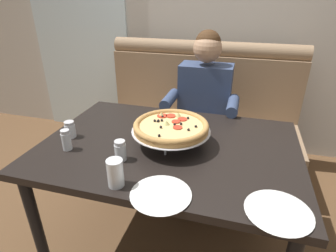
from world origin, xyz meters
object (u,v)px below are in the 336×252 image
Objects in this scene: shaker_oregano at (120,152)px; shaker_pepper_flakes at (67,141)px; diner_main at (202,108)px; pizza at (171,127)px; shaker_parmesan at (70,130)px; plate_near_left at (161,193)px; booth_bench at (197,128)px; drinking_glass at (115,174)px; dining_table at (169,156)px; plate_near_right at (279,210)px.

shaker_oregano is 0.32m from shaker_pepper_flakes.
diner_main reaches higher than pizza.
plate_near_left is (0.65, -0.34, -0.03)m from shaker_parmesan.
booth_bench reaches higher than drinking_glass.
booth_bench is 0.42m from diner_main.
plate_near_left is at bearing -27.87° from shaker_parmesan.
dining_table is 0.44m from plate_near_left.
dining_table is (0.00, -0.95, 0.28)m from booth_bench.
plate_near_right is 2.02× the size of drinking_glass.
shaker_oregano reaches higher than dining_table.
diner_main reaches higher than plate_near_right.
booth_bench is at bearing 84.87° from drinking_glass.
plate_near_right is at bearing -36.37° from pizza.
pizza is at bearing 21.38° from shaker_pepper_flakes.
shaker_parmesan is 0.76× the size of drinking_glass.
plate_near_left is at bearing -80.25° from pizza.
booth_bench is 1.23× the size of dining_table.
booth_bench is 17.91× the size of shaker_parmesan.
booth_bench is 6.70× the size of plate_near_left.
shaker_pepper_flakes is at bearing -158.09° from dining_table.
shaker_oregano is (-0.26, -0.90, 0.09)m from diner_main.
booth_bench is 1.06m from pizza.
booth_bench is at bearing 90.00° from dining_table.
pizza is (0.01, -0.96, 0.46)m from booth_bench.
plate_near_right is (1.11, -0.32, -0.03)m from shaker_parmesan.
plate_near_left is at bearing -2.99° from drinking_glass.
diner_main is 4.96× the size of plate_near_left.
shaker_pepper_flakes reaches higher than plate_near_right.
drinking_glass reaches higher than dining_table.
diner_main is at bearing -74.42° from booth_bench.
drinking_glass is at bearing -70.88° from shaker_oregano.
shaker_pepper_flakes is (-0.31, 0.01, 0.00)m from shaker_oregano.
pizza is at bearing 71.88° from drinking_glass.
plate_near_right is 0.67m from drinking_glass.
shaker_parmesan reaches higher than plate_near_left.
diner_main reaches higher than shaker_pepper_flakes.
booth_bench is at bearing 61.06° from shaker_parmesan.
pizza is at bearing -5.86° from dining_table.
booth_bench is 1.24m from shaker_parmesan.
drinking_glass reaches higher than shaker_parmesan.
diner_main reaches higher than dining_table.
shaker_parmesan is (-0.58, -0.07, -0.07)m from pizza.
shaker_parmesan is (-0.06, 0.13, -0.01)m from shaker_pepper_flakes.
shaker_oregano is 0.41m from shaker_parmesan.
booth_bench is at bearing 66.47° from shaker_pepper_flakes.
pizza is 4.04× the size of shaker_oregano.
drinking_glass is at bearing -106.67° from dining_table.
drinking_glass is at bearing -108.12° from pizza.
shaker_pepper_flakes is 1.19× the size of shaker_parmesan.
diner_main reaches higher than shaker_oregano.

